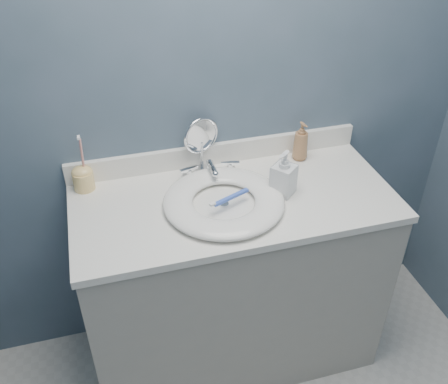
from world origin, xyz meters
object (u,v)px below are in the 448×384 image
object	(u,v)px
soap_bottle_clear	(284,173)
toothbrush_holder	(83,177)
makeup_mirror	(201,141)
soap_bottle_amber	(301,141)

from	to	relation	value
soap_bottle_clear	toothbrush_holder	bearing A→B (deg)	-147.79
makeup_mirror	soap_bottle_clear	xyz separation A→B (m)	(0.26, -0.25, -0.04)
soap_bottle_clear	soap_bottle_amber	bearing A→B (deg)	103.29
soap_bottle_amber	soap_bottle_clear	world-z (taller)	soap_bottle_clear
makeup_mirror	toothbrush_holder	distance (m)	0.48
soap_bottle_clear	toothbrush_holder	distance (m)	0.76
soap_bottle_amber	makeup_mirror	bearing A→B (deg)	164.75
makeup_mirror	toothbrush_holder	size ratio (longest dim) A/B	0.99
makeup_mirror	soap_bottle_clear	bearing A→B (deg)	-62.74
soap_bottle_amber	toothbrush_holder	distance (m)	0.89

